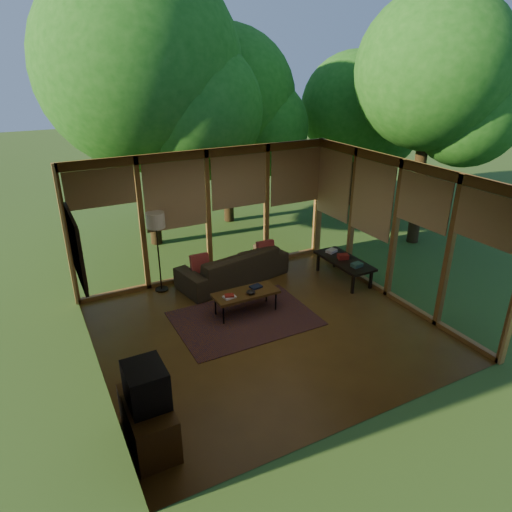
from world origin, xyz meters
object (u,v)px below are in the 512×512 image
television (146,385)px  floor_lamp (156,225)px  media_cabinet (149,422)px  side_console (344,262)px  coffee_table (246,294)px  sofa (233,266)px

television → floor_lamp: (1.28, 3.83, 0.56)m
media_cabinet → side_console: bearing=27.3°
television → floor_lamp: size_ratio=0.33×
media_cabinet → television: size_ratio=1.82×
coffee_table → media_cabinet: bearing=-137.4°
floor_lamp → coffee_table: bearing=-55.1°
sofa → coffee_table: sofa is taller
media_cabinet → coffee_table: media_cabinet is taller
sofa → floor_lamp: 1.84m
television → side_console: 5.48m
television → side_console: size_ratio=0.39×
floor_lamp → media_cabinet: bearing=-108.8°
media_cabinet → television: television is taller
media_cabinet → side_console: 5.48m
media_cabinet → coffee_table: (2.42, 2.23, 0.09)m
floor_lamp → coffee_table: (1.12, -1.60, -1.01)m
media_cabinet → side_console: (4.87, 2.51, 0.11)m
television → coffee_table: size_ratio=0.46×
media_cabinet → floor_lamp: size_ratio=0.61×
media_cabinet → sofa: bearing=51.9°
sofa → coffee_table: bearing=64.1°
floor_lamp → coffee_table: size_ratio=1.38×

